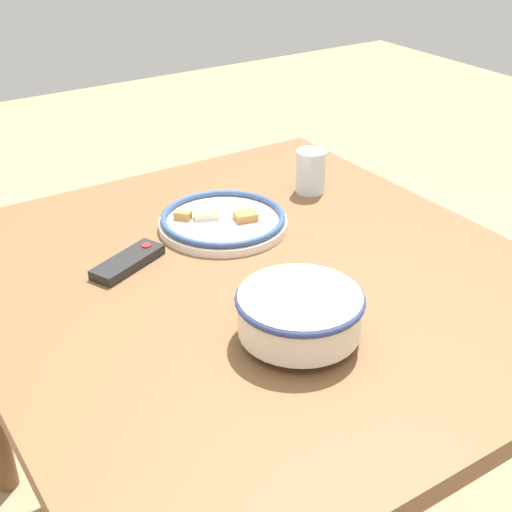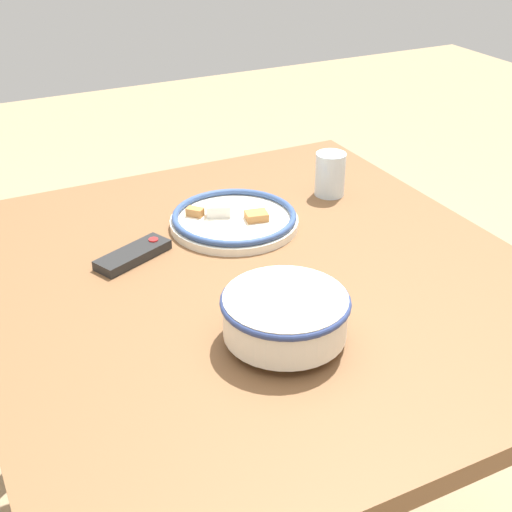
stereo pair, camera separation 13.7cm
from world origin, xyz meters
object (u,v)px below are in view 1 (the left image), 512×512
Objects in this scene: tv_remote at (128,262)px; food_plate at (223,221)px; noodle_bowl at (299,313)px; drinking_glass at (311,171)px.

food_plate is at bearing 76.32° from tv_remote.
drinking_glass is (0.48, -0.39, 0.00)m from noodle_bowl.
food_plate is 1.64× the size of tv_remote.
food_plate is (0.43, -0.11, -0.04)m from noodle_bowl.
noodle_bowl is at bearing 166.04° from food_plate.
food_plate is 2.71× the size of drinking_glass.
noodle_bowl is 0.44m from food_plate.
noodle_bowl is 2.07× the size of drinking_glass.
drinking_glass reaches higher than noodle_bowl.
tv_remote is 1.65× the size of drinking_glass.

